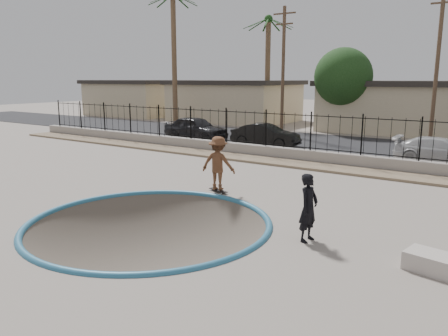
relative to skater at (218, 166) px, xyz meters
name	(u,v)px	position (x,y,z in m)	size (l,w,h in m)	color
ground	(322,178)	(0.40, 9.00, -2.07)	(120.00, 120.00, 2.20)	gray
bowl_pit	(149,223)	(0.40, -4.00, -0.97)	(6.84, 6.84, 1.80)	#483F37
coping_ring	(149,223)	(0.40, -4.00, -0.97)	(7.04, 7.04, 0.20)	#2A6788
rock_strip	(300,165)	(0.40, 6.20, -0.92)	(42.00, 1.60, 0.11)	#968162
retaining_wall	(310,156)	(0.40, 7.30, -0.67)	(42.00, 0.45, 0.60)	gray
fence	(311,132)	(0.40, 7.30, 0.53)	(40.00, 0.04, 1.80)	black
street	(353,145)	(0.40, 14.00, -0.95)	(90.00, 8.00, 0.04)	black
house_west_far	(139,97)	(-27.60, 23.50, 1.00)	(10.60, 8.60, 3.90)	#C0AE89
house_west	(234,100)	(-14.60, 23.50, 1.00)	(11.60, 8.60, 3.90)	#C0AE89
house_center	(394,106)	(0.40, 23.50, 1.00)	(10.60, 8.60, 3.90)	#C0AE89
palm_left	(174,32)	(-16.60, 17.00, 6.98)	(2.30, 2.30, 11.30)	brown
palm_mid	(268,47)	(-9.60, 21.00, 5.72)	(2.30, 2.30, 9.30)	brown
utility_pole_left	(283,69)	(-5.60, 16.00, 3.73)	(1.70, 0.24, 9.00)	#473323
utility_pole_mid	(437,63)	(4.40, 16.00, 3.98)	(1.70, 0.24, 9.50)	#473323
street_tree_left	(343,77)	(-2.60, 20.00, 3.22)	(4.32, 4.32, 6.36)	#473323
skater	(218,166)	(0.00, 0.00, 0.00)	(1.26, 0.72, 1.94)	brown
skateboard	(218,190)	(0.00, 0.00, -0.91)	(0.92, 0.50, 0.08)	black
videographer	(309,208)	(4.69, -2.71, -0.10)	(0.64, 0.42, 1.75)	black
concrete_ledge	(446,266)	(7.90, -2.93, -0.77)	(1.60, 0.70, 0.40)	#B1A69D
car_a	(196,128)	(-9.15, 10.40, -0.16)	(1.83, 4.56, 1.55)	black
car_b	(266,135)	(-3.82, 10.40, -0.26)	(1.44, 4.12, 1.36)	black
car_c	(440,151)	(5.79, 10.40, -0.31)	(1.74, 4.28, 1.24)	silver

